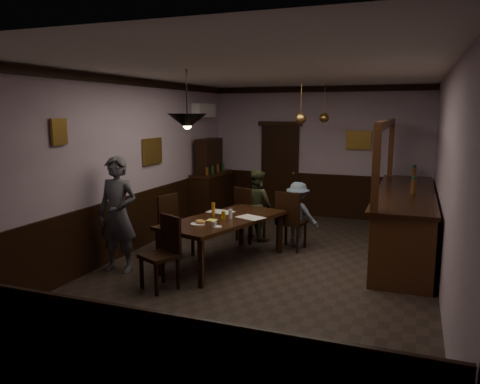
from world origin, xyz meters
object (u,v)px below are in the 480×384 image
at_px(chair_far_right, 290,218).
at_px(chair_side, 173,223).
at_px(pendant_brass_far, 324,118).
at_px(person_seated_left, 257,204).
at_px(sideboard, 211,187).
at_px(pendant_brass_mid, 301,119).
at_px(pendant_iron, 187,121).
at_px(bar_counter, 404,220).
at_px(soda_can, 223,215).
at_px(person_seated_right, 298,215).
at_px(chair_near, 164,249).
at_px(dining_table, 224,222).
at_px(coffee_cup, 214,224).
at_px(person_standing, 118,215).
at_px(chair_far_left, 247,212).

relative_size(chair_far_right, chair_side, 1.02).
bearing_deg(pendant_brass_far, person_seated_left, -125.25).
relative_size(person_seated_left, sideboard, 0.73).
bearing_deg(pendant_brass_mid, pendant_iron, -112.05).
bearing_deg(bar_counter, chair_side, -156.82).
bearing_deg(soda_can, chair_far_right, 55.79).
distance_m(person_seated_right, soda_can, 1.68).
bearing_deg(sideboard, chair_near, -74.53).
distance_m(sideboard, pendant_iron, 4.17).
bearing_deg(person_seated_left, pendant_brass_far, -94.46).
distance_m(dining_table, coffee_cup, 0.64).
bearing_deg(sideboard, person_standing, -87.75).
xyz_separation_m(soda_can, sideboard, (-1.54, 2.95, -0.08)).
xyz_separation_m(chair_far_right, bar_counter, (1.88, 0.56, 0.00)).
relative_size(dining_table, soda_can, 19.95).
relative_size(person_seated_left, coffee_cup, 16.79).
relative_size(person_seated_left, bar_counter, 0.33).
distance_m(dining_table, chair_side, 0.96).
bearing_deg(chair_side, chair_far_right, -43.70).
height_order(chair_far_right, soda_can, chair_far_right).
distance_m(coffee_cup, bar_counter, 3.44).
xyz_separation_m(person_seated_left, pendant_brass_far, (0.99, 1.39, 1.63)).
bearing_deg(pendant_brass_far, person_standing, -121.17).
distance_m(person_seated_left, bar_counter, 2.68).
xyz_separation_m(chair_near, person_seated_right, (1.24, 2.62, 0.04)).
bearing_deg(bar_counter, pendant_iron, -140.54).
bearing_deg(chair_far_right, soda_can, 63.78).
bearing_deg(dining_table, soda_can, -72.05).
bearing_deg(person_seated_right, sideboard, -22.55).
xyz_separation_m(person_seated_left, sideboard, (-1.53, 1.27, 0.06)).
xyz_separation_m(coffee_cup, pendant_iron, (-0.33, -0.15, 1.48)).
bearing_deg(chair_near, chair_far_right, 88.61).
bearing_deg(person_seated_left, person_standing, 92.05).
distance_m(chair_far_right, person_standing, 2.95).
bearing_deg(pendant_iron, chair_far_left, 86.10).
bearing_deg(pendant_brass_far, pendant_iron, -108.02).
bearing_deg(person_standing, pendant_iron, 4.86).
height_order(person_seated_left, pendant_iron, pendant_iron).
bearing_deg(chair_near, pendant_iron, 99.88).
bearing_deg(bar_counter, coffee_cup, -138.88).
relative_size(chair_near, bar_counter, 0.25).
xyz_separation_m(chair_far_right, coffee_cup, (-0.70, -1.70, 0.22)).
bearing_deg(chair_near, bar_counter, 68.69).
relative_size(soda_can, pendant_brass_far, 0.15).
distance_m(dining_table, sideboard, 3.25).
height_order(chair_far_left, pendant_brass_mid, pendant_brass_mid).
distance_m(bar_counter, pendant_brass_mid, 2.56).
bearing_deg(chair_side, chair_far_left, -17.72).
distance_m(dining_table, chair_far_right, 1.35).
height_order(sideboard, pendant_brass_mid, pendant_brass_mid).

